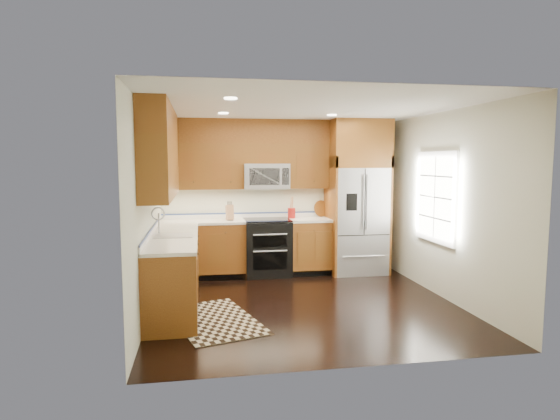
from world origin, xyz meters
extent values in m
plane|color=black|center=(0.00, 0.00, 0.00)|extent=(4.00, 4.00, 0.00)
cube|color=beige|center=(0.00, 2.00, 1.30)|extent=(4.00, 0.02, 2.60)
cube|color=beige|center=(-2.00, 0.00, 1.30)|extent=(0.02, 4.00, 2.60)
cube|color=beige|center=(2.00, 0.00, 1.30)|extent=(0.02, 4.00, 2.60)
cube|color=white|center=(1.98, 0.20, 1.40)|extent=(0.04, 1.10, 1.30)
cube|color=white|center=(1.97, 0.20, 1.40)|extent=(0.02, 0.95, 1.15)
cube|color=#8E551B|center=(-1.31, 1.70, 0.45)|extent=(1.37, 0.60, 0.90)
cube|color=#8E551B|center=(0.49, 1.70, 0.45)|extent=(0.72, 0.60, 0.90)
cube|color=#8E551B|center=(-1.70, 0.20, 0.45)|extent=(0.60, 2.40, 0.90)
cube|color=silver|center=(-0.57, 1.70, 0.92)|extent=(2.85, 0.62, 0.04)
cube|color=silver|center=(-1.70, 0.20, 0.92)|extent=(0.62, 2.40, 0.04)
cube|color=brown|center=(-0.57, 1.83, 1.83)|extent=(2.85, 0.33, 0.75)
cube|color=brown|center=(-1.83, 0.20, 1.83)|extent=(0.33, 2.40, 0.75)
cube|color=#8E551B|center=(-0.57, 1.83, 2.40)|extent=(2.85, 0.33, 0.40)
cube|color=#8E551B|center=(-1.83, 0.20, 2.40)|extent=(0.33, 2.40, 0.40)
cube|color=black|center=(-0.25, 1.67, 0.46)|extent=(0.76, 0.64, 0.92)
cube|color=black|center=(-0.25, 1.67, 0.94)|extent=(0.76, 0.60, 0.02)
cube|color=black|center=(-0.25, 1.35, 0.62)|extent=(0.55, 0.01, 0.18)
cube|color=black|center=(-0.25, 1.35, 0.30)|extent=(0.55, 0.01, 0.28)
cylinder|color=#B2B2B7|center=(-0.25, 1.33, 0.74)|extent=(0.55, 0.02, 0.02)
cylinder|color=#B2B2B7|center=(-0.25, 1.33, 0.47)|extent=(0.55, 0.02, 0.02)
cube|color=#B2B2B7|center=(-0.25, 1.80, 1.66)|extent=(0.76, 0.40, 0.42)
cube|color=black|center=(-0.30, 1.60, 1.66)|extent=(0.50, 0.01, 0.28)
cube|color=#B2B2B7|center=(1.30, 1.63, 0.90)|extent=(0.90, 0.74, 1.80)
cube|color=black|center=(1.30, 1.26, 1.25)|extent=(0.01, 0.01, 1.08)
cube|color=black|center=(1.08, 1.25, 1.25)|extent=(0.18, 0.01, 0.28)
cube|color=#8E551B|center=(0.83, 1.63, 1.00)|extent=(0.04, 0.74, 2.00)
cube|color=#8E551B|center=(1.77, 1.63, 1.00)|extent=(0.04, 0.74, 2.00)
cube|color=brown|center=(1.30, 1.63, 2.20)|extent=(0.98, 0.74, 0.80)
cube|color=#B2B2B7|center=(-1.70, 0.20, 0.95)|extent=(0.50, 0.42, 0.02)
cylinder|color=#B2B2B7|center=(-1.90, 0.42, 1.08)|extent=(0.02, 0.02, 0.28)
torus|color=#B2B2B7|center=(-1.90, 0.34, 1.22)|extent=(0.18, 0.02, 0.18)
cube|color=black|center=(-1.20, -0.47, 0.01)|extent=(1.27, 1.67, 0.01)
cube|color=#A2724E|center=(-0.87, 1.71, 1.06)|extent=(0.13, 0.17, 0.25)
cylinder|color=maroon|center=(0.19, 1.79, 1.03)|extent=(0.15, 0.15, 0.17)
cylinder|color=brown|center=(0.75, 1.94, 0.95)|extent=(0.37, 0.37, 0.02)
camera|label=1|loc=(-1.34, -6.00, 1.91)|focal=30.00mm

